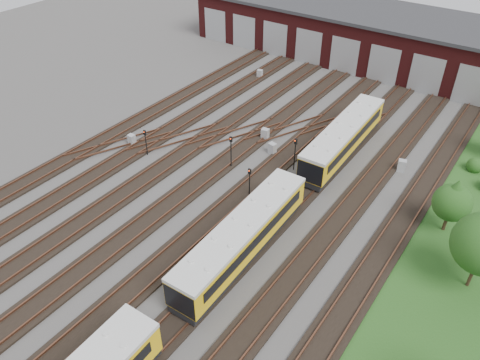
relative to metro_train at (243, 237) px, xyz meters
The scene contains 16 objects.
ground 6.31m from the metro_train, behind, with size 120.00×120.00×0.00m, color #42403E.
track_network 6.39m from the metro_train, behind, with size 30.40×70.00×0.33m.
maintenance_shed 39.61m from the metro_train, 98.73° to the left, with size 51.00×12.50×6.35m.
grass_verge 15.99m from the metro_train, 35.14° to the left, with size 8.00×55.00×0.05m, color #1F4A18.
metro_train is the anchor object (origin of this frame).
signal_mast_0 15.71m from the metro_train, 159.38° to the left, with size 0.24×0.22×2.60m.
signal_mast_1 10.95m from the metro_train, 130.38° to the left, with size 0.28×0.26×3.20m.
signal_mast_2 11.56m from the metro_train, 101.88° to the left, with size 0.29×0.28×3.17m.
signal_mast_3 6.89m from the metro_train, 120.44° to the left, with size 0.24×0.22×2.67m.
relay_cabinet_0 18.17m from the metro_train, 160.82° to the left, with size 0.65×0.54×1.08m, color #A8AAAD.
relay_cabinet_1 30.36m from the metro_train, 121.05° to the left, with size 0.61×0.51×1.01m, color #A8AAAD.
relay_cabinet_2 13.55m from the metro_train, 113.22° to the left, with size 0.66×0.55×1.10m, color #A8AAAD.
relay_cabinet_3 15.98m from the metro_train, 117.13° to the left, with size 0.68×0.57×1.14m, color #A8AAAD.
relay_cabinet_4 17.50m from the metro_train, 71.69° to the left, with size 0.68×0.56×1.13m, color #A8AAAD.
tree_3 15.42m from the metro_train, 45.29° to the left, with size 2.80×2.80×4.65m.
bush_1 23.11m from the metro_train, 62.27° to the left, with size 1.42×1.42×1.42m, color #1B4C15.
Camera 1 is at (19.41, -18.43, 23.95)m, focal length 35.00 mm.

